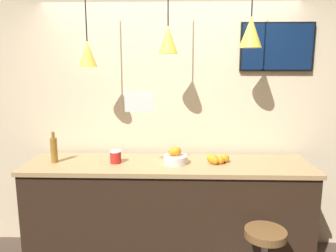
# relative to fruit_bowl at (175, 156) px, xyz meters

# --- Properties ---
(back_wall) EXTENTS (8.00, 0.06, 2.90)m
(back_wall) POSITION_rel_fruit_bowl_xyz_m (-0.07, 0.44, 0.38)
(back_wall) COLOR beige
(back_wall) RESTS_ON ground_plane
(service_counter) EXTENTS (2.64, 0.64, 1.01)m
(service_counter) POSITION_rel_fruit_bowl_xyz_m (-0.07, 0.01, -0.57)
(service_counter) COLOR black
(service_counter) RESTS_ON ground_plane
(fruit_bowl) EXTENTS (0.22, 0.22, 0.16)m
(fruit_bowl) POSITION_rel_fruit_bowl_xyz_m (0.00, 0.00, 0.00)
(fruit_bowl) COLOR beige
(fruit_bowl) RESTS_ON service_counter
(orange_pile) EXTENTS (0.21, 0.14, 0.09)m
(orange_pile) POSITION_rel_fruit_bowl_xyz_m (0.39, 0.01, -0.03)
(orange_pile) COLOR orange
(orange_pile) RESTS_ON service_counter
(juice_bottle) EXTENTS (0.06, 0.06, 0.29)m
(juice_bottle) POSITION_rel_fruit_bowl_xyz_m (-1.13, -0.00, 0.05)
(juice_bottle) COLOR olive
(juice_bottle) RESTS_ON service_counter
(spread_jar) EXTENTS (0.11, 0.11, 0.12)m
(spread_jar) POSITION_rel_fruit_bowl_xyz_m (-0.55, -0.00, -0.01)
(spread_jar) COLOR red
(spread_jar) RESTS_ON service_counter
(pendant_lamp_left) EXTENTS (0.16, 0.16, 0.92)m
(pendant_lamp_left) POSITION_rel_fruit_bowl_xyz_m (-0.78, 0.03, 0.93)
(pendant_lamp_left) COLOR black
(pendant_lamp_middle) EXTENTS (0.17, 0.17, 0.80)m
(pendant_lamp_middle) POSITION_rel_fruit_bowl_xyz_m (-0.07, 0.03, 1.04)
(pendant_lamp_middle) COLOR black
(pendant_lamp_right) EXTENTS (0.20, 0.20, 0.75)m
(pendant_lamp_right) POSITION_rel_fruit_bowl_xyz_m (0.65, 0.03, 1.11)
(pendant_lamp_right) COLOR black
(mounted_tv) EXTENTS (0.71, 0.04, 0.47)m
(mounted_tv) POSITION_rel_fruit_bowl_xyz_m (0.98, 0.38, 1.00)
(mounted_tv) COLOR black
(hanging_menu_board) EXTENTS (0.24, 0.01, 0.17)m
(hanging_menu_board) POSITION_rel_fruit_bowl_xyz_m (-0.30, -0.23, 0.53)
(hanging_menu_board) COLOR white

